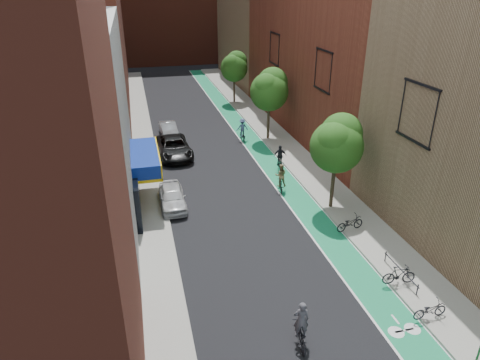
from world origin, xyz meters
TOP-DOWN VIEW (x-y plane):
  - ground at (0.00, 0.00)m, footprint 160.00×160.00m
  - bike_lane at (4.00, 26.00)m, footprint 2.00×68.00m
  - sidewalk_left at (-6.00, 26.00)m, footprint 2.00×68.00m
  - sidewalk_right at (6.50, 26.00)m, footprint 3.00×68.00m
  - building_left_white at (-11.00, 14.00)m, footprint 8.00×20.00m
  - building_left_far_red at (-11.00, 42.00)m, footprint 8.00×36.00m
  - building_right_mid_red at (12.00, 26.00)m, footprint 8.00×28.00m
  - building_right_far_tan at (12.00, 50.00)m, footprint 8.00×20.00m
  - building_far_closure at (0.00, 72.00)m, footprint 30.00×14.00m
  - tree_near at (5.65, 10.02)m, footprint 3.40×3.36m
  - tree_mid at (5.65, 24.02)m, footprint 3.55×3.53m
  - tree_far at (5.65, 38.02)m, footprint 3.30×3.25m
  - parked_car_white at (-4.60, 12.81)m, footprint 1.71×4.22m
  - parked_car_black at (-3.52, 21.89)m, footprint 2.98×5.93m
  - parked_car_silver at (-3.49, 27.15)m, footprint 1.69×4.24m
  - cyclist_lead at (-0.66, -0.56)m, footprint 0.95×1.84m
  - cyclist_lane_near at (3.20, 13.30)m, footprint 0.93×1.52m
  - cyclist_lane_mid at (4.36, 16.82)m, footprint 1.06×1.90m
  - cyclist_lane_far at (3.20, 24.45)m, footprint 1.14×1.72m
  - parked_bike_near at (5.40, -0.66)m, footprint 1.64×0.59m
  - parked_bike_mid at (5.40, 1.77)m, footprint 1.75×0.71m
  - parked_bike_far at (5.40, 6.94)m, footprint 1.90×0.92m

SIDE VIEW (x-z plane):
  - ground at x=0.00m, z-range 0.00..0.00m
  - bike_lane at x=4.00m, z-range 0.00..0.01m
  - sidewalk_left at x=-6.00m, z-range 0.00..0.15m
  - sidewalk_right at x=6.50m, z-range 0.00..0.15m
  - parked_bike_near at x=5.40m, z-range 0.15..1.01m
  - parked_bike_far at x=5.40m, z-range 0.15..1.11m
  - parked_bike_mid at x=5.40m, z-range 0.15..1.17m
  - parked_car_silver at x=-3.49m, z-range 0.00..1.37m
  - cyclist_lead at x=-0.66m, z-range -0.34..1.77m
  - parked_car_white at x=-4.60m, z-range 0.00..1.44m
  - cyclist_lane_mid at x=4.36m, z-range -0.27..1.80m
  - parked_car_black at x=-3.52m, z-range 0.00..1.61m
  - cyclist_lane_near at x=3.20m, z-range -0.11..1.93m
  - cyclist_lane_far at x=3.20m, z-range -0.11..1.98m
  - tree_far at x=5.65m, z-range 1.40..7.60m
  - tree_near at x=5.65m, z-range 1.45..7.87m
  - tree_mid at x=5.65m, z-range 1.52..8.26m
  - building_left_white at x=-11.00m, z-range 0.00..12.00m
  - building_right_far_tan at x=12.00m, z-range 0.00..18.00m
  - building_far_closure at x=0.00m, z-range 0.00..20.00m
  - building_left_far_red at x=-11.00m, z-range 0.00..22.00m
  - building_right_mid_red at x=12.00m, z-range 0.00..22.00m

